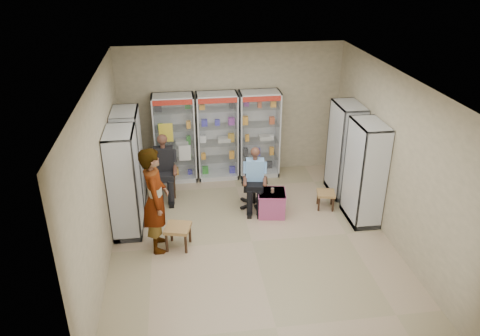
{
  "coord_description": "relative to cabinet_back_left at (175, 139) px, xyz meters",
  "views": [
    {
      "loc": [
        -1.19,
        -7.02,
        4.89
      ],
      "look_at": [
        -0.12,
        0.7,
        1.16
      ],
      "focal_mm": 35.0,
      "sensor_mm": 36.0,
      "label": 1
    }
  ],
  "objects": [
    {
      "name": "tea_glass",
      "position": [
        1.85,
        -1.84,
        -0.46
      ],
      "size": [
        0.07,
        0.07,
        0.09
      ],
      "primitive_type": "cylinder",
      "color": "#572B07",
      "rests_on": "pink_trunk"
    },
    {
      "name": "woven_stool_b",
      "position": [
        -0.02,
        -2.71,
        -0.79
      ],
      "size": [
        0.52,
        0.52,
        0.43
      ],
      "primitive_type": "cube",
      "rotation": [
        0.0,
        0.0,
        -0.25
      ],
      "color": "#B0744A",
      "rests_on": "floor"
    },
    {
      "name": "cabinet_back_mid",
      "position": [
        0.95,
        0.0,
        0.0
      ],
      "size": [
        0.9,
        0.5,
        2.0
      ],
      "primitive_type": "cube",
      "color": "#BABCC2",
      "rests_on": "floor"
    },
    {
      "name": "cabinet_right_near",
      "position": [
        3.53,
        -2.23,
        0.0
      ],
      "size": [
        0.9,
        0.5,
        2.0
      ],
      "primitive_type": "cube",
      "rotation": [
        0.0,
        0.0,
        1.57
      ],
      "color": "silver",
      "rests_on": "floor"
    },
    {
      "name": "room_shell",
      "position": [
        1.3,
        -2.73,
        0.97
      ],
      "size": [
        5.02,
        6.02,
        3.01
      ],
      "color": "tan",
      "rests_on": "ground"
    },
    {
      "name": "office_chair",
      "position": [
        1.56,
        -1.44,
        -0.51
      ],
      "size": [
        0.62,
        0.62,
        0.98
      ],
      "primitive_type": "cube",
      "rotation": [
        0.0,
        0.0,
        -0.17
      ],
      "color": "black",
      "rests_on": "floor"
    },
    {
      "name": "cabinet_left_near",
      "position": [
        -0.93,
        -2.03,
        0.0
      ],
      "size": [
        0.9,
        0.5,
        2.0
      ],
      "primitive_type": "cube",
      "rotation": [
        0.0,
        0.0,
        -1.57
      ],
      "color": "#ADB1B5",
      "rests_on": "floor"
    },
    {
      "name": "woven_stool_a",
      "position": [
        2.99,
        -1.73,
        -0.82
      ],
      "size": [
        0.42,
        0.42,
        0.36
      ],
      "primitive_type": "cube",
      "rotation": [
        0.0,
        0.0,
        -0.21
      ],
      "color": "#A77F46",
      "rests_on": "floor"
    },
    {
      "name": "cabinet_left_far",
      "position": [
        -0.93,
        -0.93,
        0.0
      ],
      "size": [
        0.9,
        0.5,
        2.0
      ],
      "primitive_type": "cube",
      "rotation": [
        0.0,
        0.0,
        -1.57
      ],
      "color": "#A8AAB0",
      "rests_on": "floor"
    },
    {
      "name": "cabinet_back_left",
      "position": [
        0.0,
        0.0,
        0.0
      ],
      "size": [
        0.9,
        0.5,
        2.0
      ],
      "primitive_type": "cube",
      "color": "#B3B4BB",
      "rests_on": "floor"
    },
    {
      "name": "cabinet_right_far",
      "position": [
        3.53,
        -1.13,
        0.0
      ],
      "size": [
        0.9,
        0.5,
        2.0
      ],
      "primitive_type": "cube",
      "rotation": [
        0.0,
        0.0,
        1.57
      ],
      "color": "#B0B2B7",
      "rests_on": "floor"
    },
    {
      "name": "pink_trunk",
      "position": [
        1.84,
        -1.83,
        -0.75
      ],
      "size": [
        0.59,
        0.57,
        0.5
      ],
      "primitive_type": "cube",
      "rotation": [
        0.0,
        0.0,
        -0.15
      ],
      "color": "#AF4693",
      "rests_on": "floor"
    },
    {
      "name": "seated_customer",
      "position": [
        -0.25,
        -0.78,
        -0.33
      ],
      "size": [
        0.44,
        0.6,
        1.34
      ],
      "primitive_type": null,
      "color": "black",
      "rests_on": "floor"
    },
    {
      "name": "floor",
      "position": [
        1.3,
        -2.73,
        -1.0
      ],
      "size": [
        6.0,
        6.0,
        0.0
      ],
      "primitive_type": "plane",
      "color": "tan",
      "rests_on": "ground"
    },
    {
      "name": "cabinet_back_right",
      "position": [
        1.9,
        0.0,
        0.0
      ],
      "size": [
        0.9,
        0.5,
        2.0
      ],
      "primitive_type": "cube",
      "color": "silver",
      "rests_on": "floor"
    },
    {
      "name": "standing_man",
      "position": [
        -0.37,
        -2.67,
        -0.04
      ],
      "size": [
        0.48,
        0.71,
        1.92
      ],
      "primitive_type": "imported",
      "rotation": [
        0.0,
        0.0,
        1.6
      ],
      "color": "gray",
      "rests_on": "floor"
    },
    {
      "name": "seated_shopkeeper",
      "position": [
        1.56,
        -1.49,
        -0.38
      ],
      "size": [
        0.5,
        0.63,
        1.25
      ],
      "primitive_type": null,
      "rotation": [
        0.0,
        0.0,
        -0.17
      ],
      "color": "#64A2C5",
      "rests_on": "floor"
    },
    {
      "name": "wooden_chair",
      "position": [
        -0.25,
        -0.73,
        -0.53
      ],
      "size": [
        0.42,
        0.42,
        0.94
      ],
      "primitive_type": "cube",
      "color": "black",
      "rests_on": "floor"
    }
  ]
}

